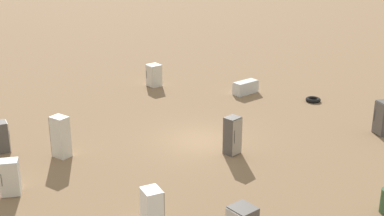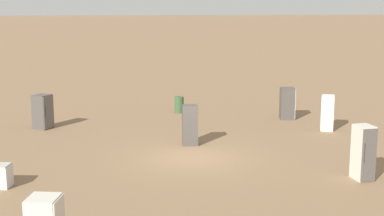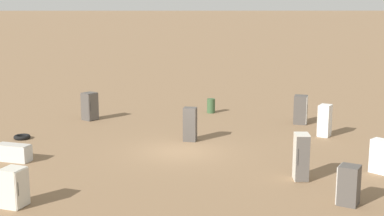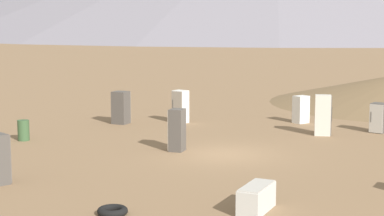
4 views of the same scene
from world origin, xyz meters
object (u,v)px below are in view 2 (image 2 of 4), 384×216
object	(u,v)px
discarded_fridge_3	(327,113)
discarded_fridge_2	(287,103)
discarded_fridge_4	(43,112)
discarded_fridge_5	(363,153)
discarded_fridge_7	(190,125)
rusty_barrel	(179,105)

from	to	relation	value
discarded_fridge_3	discarded_fridge_2	bearing A→B (deg)	42.59
discarded_fridge_4	discarded_fridge_5	world-z (taller)	discarded_fridge_5
discarded_fridge_2	discarded_fridge_5	xyz separation A→B (m)	(-10.36, 2.27, 0.11)
discarded_fridge_4	discarded_fridge_7	bearing A→B (deg)	89.24
discarded_fridge_5	rusty_barrel	xyz separation A→B (m)	(13.72, 2.93, -0.50)
discarded_fridge_5	discarded_fridge_7	distance (m)	7.80
discarded_fridge_2	rusty_barrel	world-z (taller)	discarded_fridge_2
discarded_fridge_4	rusty_barrel	xyz separation A→B (m)	(2.01, -7.64, -0.39)
discarded_fridge_2	discarded_fridge_3	bearing A→B (deg)	29.08
discarded_fridge_2	rusty_barrel	xyz separation A→B (m)	(3.36, 5.20, -0.39)
discarded_fridge_3	discarded_fridge_4	distance (m)	14.18
discarded_fridge_3	rusty_barrel	bearing A→B (deg)	73.27
discarded_fridge_4	rusty_barrel	size ratio (longest dim) A/B	1.82
discarded_fridge_7	rusty_barrel	size ratio (longest dim) A/B	1.90
rusty_barrel	discarded_fridge_7	bearing A→B (deg)	168.36
discarded_fridge_2	discarded_fridge_4	distance (m)	12.91
discarded_fridge_5	discarded_fridge_7	bearing A→B (deg)	-52.41
discarded_fridge_3	discarded_fridge_5	size ratio (longest dim) A/B	0.90
discarded_fridge_3	discarded_fridge_4	size ratio (longest dim) A/B	1.02
discarded_fridge_2	discarded_fridge_4	xyz separation A→B (m)	(1.35, 12.84, -0.01)
discarded_fridge_4	discarded_fridge_7	distance (m)	8.10
discarded_fridge_2	discarded_fridge_3	xyz separation A→B (m)	(-3.09, -0.62, 0.01)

